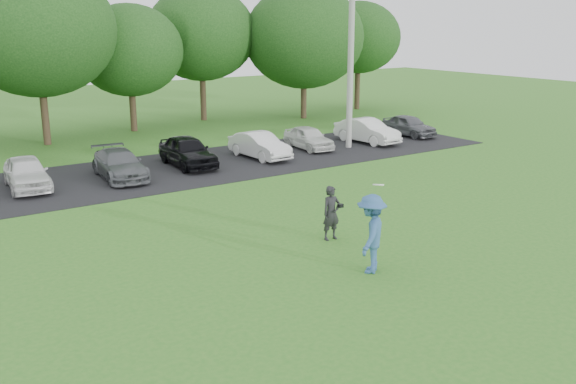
% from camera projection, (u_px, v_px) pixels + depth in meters
% --- Properties ---
extents(ground, '(100.00, 100.00, 0.00)m').
position_uv_depth(ground, '(370.00, 275.00, 15.41)').
color(ground, '#2E7120').
rests_on(ground, ground).
extents(parking_lot, '(32.00, 6.50, 0.03)m').
position_uv_depth(parking_lot, '(155.00, 172.00, 25.78)').
color(parking_lot, black).
rests_on(parking_lot, ground).
extents(utility_pole, '(0.28, 0.28, 9.06)m').
position_uv_depth(utility_pole, '(351.00, 51.00, 29.55)').
color(utility_pole, '#9F9E9A').
rests_on(utility_pole, ground).
extents(frisbee_player, '(1.43, 1.34, 2.25)m').
position_uv_depth(frisbee_player, '(371.00, 234.00, 15.41)').
color(frisbee_player, '#335C90').
rests_on(frisbee_player, ground).
extents(camera_bystander, '(0.57, 0.43, 1.53)m').
position_uv_depth(camera_bystander, '(331.00, 213.00, 17.75)').
color(camera_bystander, black).
rests_on(camera_bystander, ground).
extents(parked_cars, '(30.43, 4.25, 1.26)m').
position_uv_depth(parked_cars, '(124.00, 162.00, 25.00)').
color(parked_cars, silver).
rests_on(parked_cars, parking_lot).
extents(tree_row, '(42.39, 9.85, 8.64)m').
position_uv_depth(tree_row, '(103.00, 40.00, 33.11)').
color(tree_row, '#38281C').
rests_on(tree_row, ground).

